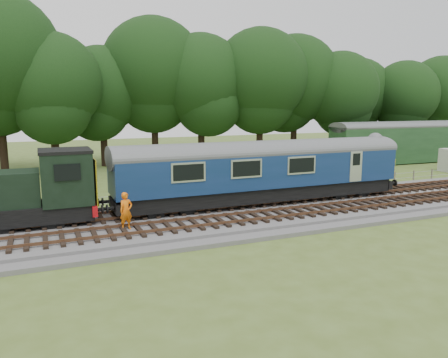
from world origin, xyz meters
name	(u,v)px	position (x,y,z in m)	size (l,w,h in m)	color
ground	(266,214)	(0.00, 0.00, 0.00)	(120.00, 120.00, 0.00)	#495C21
ballast	(266,211)	(0.00, 0.00, 0.17)	(70.00, 7.00, 0.35)	#4C4C4F
track_north	(255,202)	(0.00, 1.40, 0.42)	(67.20, 2.40, 0.21)	black
track_south	(280,214)	(0.00, -1.60, 0.42)	(67.20, 2.40, 0.21)	black
fence	(234,199)	(0.00, 4.50, 0.00)	(64.00, 0.12, 1.00)	#6B6054
tree_line	(165,166)	(0.00, 22.00, 0.00)	(70.00, 8.00, 18.00)	black
dmu_railcar	(263,166)	(0.51, 1.40, 2.61)	(18.05, 2.86, 3.88)	black
shunter_loco	(8,195)	(-13.42, 1.40, 1.97)	(8.92, 2.60, 3.38)	black
worker	(126,211)	(-8.23, -1.14, 1.26)	(0.66, 0.44, 1.82)	orange
parked_coach	(403,140)	(24.34, 14.07, 2.47)	(17.30, 3.40, 4.41)	#19371B
shed	(378,148)	(23.25, 16.60, 1.44)	(4.04, 4.04, 2.84)	#19371B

